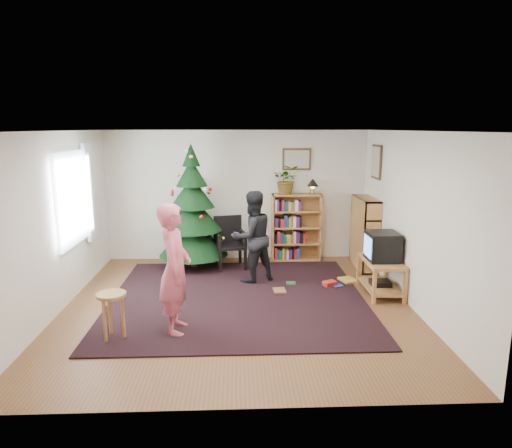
{
  "coord_description": "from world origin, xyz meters",
  "views": [
    {
      "loc": [
        0.0,
        -6.26,
        2.55
      ],
      "look_at": [
        0.29,
        0.55,
        1.1
      ],
      "focal_mm": 32.0,
      "sensor_mm": 36.0,
      "label": 1
    }
  ],
  "objects_px": {
    "tv_stand": "(381,274)",
    "stool": "(112,304)",
    "picture_right": "(377,162)",
    "person_by_chair": "(252,237)",
    "person_standing": "(175,269)",
    "crt_tv": "(382,246)",
    "armchair": "(230,240)",
    "picture_back": "(297,159)",
    "christmas_tree": "(193,217)",
    "bookshelf_right": "(365,232)",
    "table_lamp": "(313,183)",
    "potted_plant": "(287,180)",
    "bookshelf_back": "(296,226)"
  },
  "relations": [
    {
      "from": "bookshelf_back",
      "to": "armchair",
      "type": "bearing_deg",
      "value": -161.28
    },
    {
      "from": "picture_back",
      "to": "person_by_chair",
      "type": "bearing_deg",
      "value": -122.81
    },
    {
      "from": "tv_stand",
      "to": "potted_plant",
      "type": "xyz_separation_m",
      "value": [
        -1.27,
        1.94,
        1.25
      ]
    },
    {
      "from": "picture_right",
      "to": "christmas_tree",
      "type": "xyz_separation_m",
      "value": [
        -3.28,
        0.15,
        -1.0
      ]
    },
    {
      "from": "bookshelf_back",
      "to": "stool",
      "type": "xyz_separation_m",
      "value": [
        -2.67,
        -3.34,
        -0.21
      ]
    },
    {
      "from": "christmas_tree",
      "to": "potted_plant",
      "type": "distance_m",
      "value": 1.91
    },
    {
      "from": "stool",
      "to": "person_standing",
      "type": "height_order",
      "value": "person_standing"
    },
    {
      "from": "picture_back",
      "to": "picture_right",
      "type": "distance_m",
      "value": 1.51
    },
    {
      "from": "stool",
      "to": "potted_plant",
      "type": "height_order",
      "value": "potted_plant"
    },
    {
      "from": "picture_right",
      "to": "picture_back",
      "type": "bearing_deg",
      "value": 151.31
    },
    {
      "from": "stool",
      "to": "picture_right",
      "type": "bearing_deg",
      "value": 34.53
    },
    {
      "from": "bookshelf_right",
      "to": "table_lamp",
      "type": "height_order",
      "value": "table_lamp"
    },
    {
      "from": "armchair",
      "to": "person_standing",
      "type": "relative_size",
      "value": 0.57
    },
    {
      "from": "crt_tv",
      "to": "armchair",
      "type": "distance_m",
      "value": 2.8
    },
    {
      "from": "picture_right",
      "to": "potted_plant",
      "type": "xyz_separation_m",
      "value": [
        -1.53,
        0.59,
        -0.37
      ]
    },
    {
      "from": "bookshelf_right",
      "to": "table_lamp",
      "type": "relative_size",
      "value": 4.41
    },
    {
      "from": "stool",
      "to": "person_by_chair",
      "type": "height_order",
      "value": "person_by_chair"
    },
    {
      "from": "crt_tv",
      "to": "stool",
      "type": "xyz_separation_m",
      "value": [
        -3.74,
        -1.4,
        -0.31
      ]
    },
    {
      "from": "armchair",
      "to": "person_by_chair",
      "type": "xyz_separation_m",
      "value": [
        0.38,
        -0.83,
        0.26
      ]
    },
    {
      "from": "picture_right",
      "to": "person_standing",
      "type": "xyz_separation_m",
      "value": [
        -3.25,
        -2.56,
        -1.12
      ]
    },
    {
      "from": "christmas_tree",
      "to": "crt_tv",
      "type": "xyz_separation_m",
      "value": [
        3.02,
        -1.5,
        -0.18
      ]
    },
    {
      "from": "picture_right",
      "to": "crt_tv",
      "type": "bearing_deg",
      "value": -100.8
    },
    {
      "from": "stool",
      "to": "potted_plant",
      "type": "distance_m",
      "value": 4.3
    },
    {
      "from": "armchair",
      "to": "table_lamp",
      "type": "bearing_deg",
      "value": 3.65
    },
    {
      "from": "person_standing",
      "to": "person_by_chair",
      "type": "distance_m",
      "value": 2.15
    },
    {
      "from": "person_by_chair",
      "to": "armchair",
      "type": "bearing_deg",
      "value": -93.6
    },
    {
      "from": "picture_right",
      "to": "christmas_tree",
      "type": "height_order",
      "value": "christmas_tree"
    },
    {
      "from": "tv_stand",
      "to": "person_by_chair",
      "type": "xyz_separation_m",
      "value": [
        -1.97,
        0.68,
        0.44
      ]
    },
    {
      "from": "stool",
      "to": "potted_plant",
      "type": "xyz_separation_m",
      "value": [
        2.47,
        3.34,
        1.12
      ]
    },
    {
      "from": "picture_back",
      "to": "person_by_chair",
      "type": "relative_size",
      "value": 0.36
    },
    {
      "from": "bookshelf_back",
      "to": "person_standing",
      "type": "relative_size",
      "value": 0.79
    },
    {
      "from": "armchair",
      "to": "bookshelf_back",
      "type": "bearing_deg",
      "value": 7.03
    },
    {
      "from": "christmas_tree",
      "to": "potted_plant",
      "type": "relative_size",
      "value": 4.13
    },
    {
      "from": "tv_stand",
      "to": "stool",
      "type": "distance_m",
      "value": 4.0
    },
    {
      "from": "tv_stand",
      "to": "picture_right",
      "type": "bearing_deg",
      "value": 79.32
    },
    {
      "from": "christmas_tree",
      "to": "armchair",
      "type": "bearing_deg",
      "value": 0.5
    },
    {
      "from": "tv_stand",
      "to": "potted_plant",
      "type": "distance_m",
      "value": 2.64
    },
    {
      "from": "tv_stand",
      "to": "stool",
      "type": "xyz_separation_m",
      "value": [
        -3.74,
        -1.4,
        0.13
      ]
    },
    {
      "from": "person_standing",
      "to": "table_lamp",
      "type": "xyz_separation_m",
      "value": [
        2.22,
        3.15,
        0.67
      ]
    },
    {
      "from": "picture_back",
      "to": "crt_tv",
      "type": "bearing_deg",
      "value": -62.81
    },
    {
      "from": "bookshelf_back",
      "to": "crt_tv",
      "type": "bearing_deg",
      "value": -61.14
    },
    {
      "from": "picture_back",
      "to": "person_by_chair",
      "type": "xyz_separation_m",
      "value": [
        -0.9,
        -1.4,
        -1.18
      ]
    },
    {
      "from": "person_standing",
      "to": "table_lamp",
      "type": "distance_m",
      "value": 3.92
    },
    {
      "from": "picture_right",
      "to": "tv_stand",
      "type": "height_order",
      "value": "picture_right"
    },
    {
      "from": "crt_tv",
      "to": "person_standing",
      "type": "xyz_separation_m",
      "value": [
        -2.99,
        -1.21,
        0.06
      ]
    },
    {
      "from": "armchair",
      "to": "table_lamp",
      "type": "xyz_separation_m",
      "value": [
        1.57,
        0.43,
        0.99
      ]
    },
    {
      "from": "tv_stand",
      "to": "armchair",
      "type": "height_order",
      "value": "armchair"
    },
    {
      "from": "table_lamp",
      "to": "potted_plant",
      "type": "bearing_deg",
      "value": 180.0
    },
    {
      "from": "person_standing",
      "to": "person_by_chair",
      "type": "xyz_separation_m",
      "value": [
        1.02,
        1.89,
        -0.06
      ]
    },
    {
      "from": "crt_tv",
      "to": "stool",
      "type": "height_order",
      "value": "crt_tv"
    }
  ]
}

